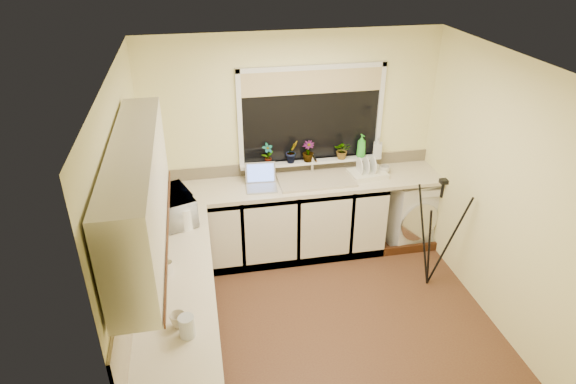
{
  "coord_description": "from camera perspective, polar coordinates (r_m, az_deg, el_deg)",
  "views": [
    {
      "loc": [
        -1.02,
        -3.48,
        3.36
      ],
      "look_at": [
        -0.24,
        0.55,
        1.15
      ],
      "focal_mm": 31.0,
      "sensor_mm": 36.0,
      "label": 1
    }
  ],
  "objects": [
    {
      "name": "base_cabinet_back",
      "position": [
        5.57,
        -2.17,
        -3.51
      ],
      "size": [
        2.55,
        0.6,
        0.86
      ],
      "primitive_type": "cube",
      "color": "silver",
      "rests_on": "floor"
    },
    {
      "name": "ceiling",
      "position": [
        3.74,
        5.35,
        14.09
      ],
      "size": [
        3.2,
        3.2,
        0.0
      ],
      "primitive_type": "plane",
      "rotation": [
        3.14,
        0.0,
        0.0
      ],
      "color": "white",
      "rests_on": "ground"
    },
    {
      "name": "washing_machine",
      "position": [
        6.07,
        13.71,
        -1.79
      ],
      "size": [
        0.65,
        0.64,
        0.81
      ],
      "primitive_type": "cube",
      "rotation": [
        0.0,
        0.0,
        0.16
      ],
      "color": "silver",
      "rests_on": "floor"
    },
    {
      "name": "plant_c",
      "position": [
        5.49,
        2.32,
        4.67
      ],
      "size": [
        0.17,
        0.17,
        0.23
      ],
      "primitive_type": "imported",
      "rotation": [
        0.0,
        0.0,
        -0.42
      ],
      "color": "#999999",
      "rests_on": "windowsill"
    },
    {
      "name": "plant_d",
      "position": [
        5.58,
        6.28,
        4.81
      ],
      "size": [
        0.23,
        0.22,
        0.21
      ],
      "primitive_type": "imported",
      "rotation": [
        0.0,
        0.0,
        -0.35
      ],
      "color": "#999999",
      "rests_on": "windowsill"
    },
    {
      "name": "base_cabinet_left",
      "position": [
        4.33,
        -12.14,
        -15.04
      ],
      "size": [
        0.54,
        2.4,
        0.86
      ],
      "primitive_type": "cube",
      "color": "silver",
      "rests_on": "floor"
    },
    {
      "name": "wall_left",
      "position": [
        4.13,
        -17.43,
        -4.34
      ],
      "size": [
        0.0,
        3.0,
        3.0
      ],
      "primitive_type": "plane",
      "rotation": [
        1.57,
        0.0,
        1.57
      ],
      "color": "#FDF4A8",
      "rests_on": "ground"
    },
    {
      "name": "steel_jar",
      "position": [
        4.12,
        -13.61,
        -8.42
      ],
      "size": [
        0.08,
        0.08,
        0.1
      ],
      "primitive_type": "cylinder",
      "color": "white",
      "rests_on": "worktop_left"
    },
    {
      "name": "cup_left",
      "position": [
        3.63,
        -12.53,
        -14.14
      ],
      "size": [
        0.15,
        0.15,
        0.1
      ],
      "primitive_type": "imported",
      "rotation": [
        0.0,
        0.0,
        -0.38
      ],
      "color": "beige",
      "rests_on": "worktop_left"
    },
    {
      "name": "soap_bottle_green",
      "position": [
        5.65,
        8.42,
        5.28
      ],
      "size": [
        0.12,
        0.12,
        0.27
      ],
      "primitive_type": "imported",
      "rotation": [
        0.0,
        0.0,
        0.23
      ],
      "color": "green",
      "rests_on": "windowsill"
    },
    {
      "name": "sink",
      "position": [
        5.42,
        3.22,
        1.4
      ],
      "size": [
        0.82,
        0.46,
        0.03
      ],
      "primitive_type": "cube",
      "color": "tan",
      "rests_on": "worktop_back"
    },
    {
      "name": "splashback_back",
      "position": [
        5.61,
        0.55,
        3.05
      ],
      "size": [
        3.2,
        0.02,
        0.14
      ],
      "primitive_type": "cube",
      "color": "beige",
      "rests_on": "wall_back"
    },
    {
      "name": "window_glass",
      "position": [
        5.43,
        2.68,
        8.75
      ],
      "size": [
        1.5,
        0.02,
        1.0
      ],
      "primitive_type": "cube",
      "color": "black",
      "rests_on": "wall_back"
    },
    {
      "name": "tripod",
      "position": [
        5.23,
        16.51,
        -4.67
      ],
      "size": [
        0.74,
        0.74,
        1.24
      ],
      "primitive_type": null,
      "rotation": [
        0.0,
        0.0,
        -0.22
      ],
      "color": "black",
      "rests_on": "floor"
    },
    {
      "name": "worktop_left",
      "position": [
        4.04,
        -12.79,
        -10.38
      ],
      "size": [
        0.6,
        2.4,
        0.04
      ],
      "primitive_type": "cube",
      "color": "beige",
      "rests_on": "base_cabinet_left"
    },
    {
      "name": "plant_b",
      "position": [
        5.45,
        0.46,
        4.66
      ],
      "size": [
        0.17,
        0.15,
        0.26
      ],
      "primitive_type": "imported",
      "rotation": [
        0.0,
        0.0,
        0.35
      ],
      "color": "#999999",
      "rests_on": "windowsill"
    },
    {
      "name": "glass_jug",
      "position": [
        3.53,
        -11.53,
        -14.88
      ],
      "size": [
        0.11,
        0.11,
        0.16
      ],
      "primitive_type": "cylinder",
      "color": "#B3B9BF",
      "rests_on": "worktop_left"
    },
    {
      "name": "wall_front",
      "position": [
        3.09,
        12.17,
        -16.25
      ],
      "size": [
        3.2,
        0.0,
        3.2
      ],
      "primitive_type": "plane",
      "rotation": [
        -1.57,
        0.0,
        0.0
      ],
      "color": "#FDF4A8",
      "rests_on": "ground"
    },
    {
      "name": "wall_right",
      "position": [
        4.86,
        23.15,
        -0.27
      ],
      "size": [
        0.0,
        3.0,
        3.0
      ],
      "primitive_type": "plane",
      "rotation": [
        1.57,
        0.0,
        -1.57
      ],
      "color": "#FDF4A8",
      "rests_on": "ground"
    },
    {
      "name": "splashback_left",
      "position": [
        3.93,
        -17.38,
        -7.88
      ],
      "size": [
        0.02,
        2.4,
        0.45
      ],
      "primitive_type": "cube",
      "color": "beige",
      "rests_on": "wall_left"
    },
    {
      "name": "kettle",
      "position": [
        4.64,
        -11.72,
        -2.94
      ],
      "size": [
        0.16,
        0.16,
        0.2
      ],
      "primitive_type": "cylinder",
      "color": "white",
      "rests_on": "worktop_left"
    },
    {
      "name": "plant_a",
      "position": [
        5.41,
        -2.33,
        4.38
      ],
      "size": [
        0.15,
        0.13,
        0.24
      ],
      "primitive_type": "imported",
      "rotation": [
        0.0,
        0.0,
        0.37
      ],
      "color": "#999999",
      "rests_on": "windowsill"
    },
    {
      "name": "wall_back",
      "position": [
        5.52,
        0.54,
        5.5
      ],
      "size": [
        3.2,
        0.0,
        3.2
      ],
      "primitive_type": "plane",
      "rotation": [
        1.57,
        0.0,
        0.0
      ],
      "color": "#FDF4A8",
      "rests_on": "ground"
    },
    {
      "name": "faucet",
      "position": [
        5.53,
        2.81,
        3.22
      ],
      "size": [
        0.03,
        0.03,
        0.24
      ],
      "primitive_type": "cylinder",
      "color": "silver",
      "rests_on": "worktop_back"
    },
    {
      "name": "windowsill",
      "position": [
        5.57,
        2.69,
        3.57
      ],
      "size": [
        1.6,
        0.14,
        0.03
      ],
      "primitive_type": "cube",
      "color": "white",
      "rests_on": "wall_back"
    },
    {
      "name": "cup_back",
      "position": [
        5.67,
        11.0,
        2.52
      ],
      "size": [
        0.14,
        0.14,
        0.09
      ],
      "primitive_type": "imported",
      "rotation": [
        0.0,
        0.0,
        -0.22
      ],
      "color": "beige",
      "rests_on": "worktop_back"
    },
    {
      "name": "floor",
      "position": [
        4.95,
        4.05,
        -14.6
      ],
      "size": [
        3.2,
        3.2,
        0.0
      ],
      "primitive_type": "plane",
      "color": "brown",
      "rests_on": "ground"
    },
    {
      "name": "window_blind",
      "position": [
        5.29,
        2.83,
        12.5
      ],
      "size": [
        1.5,
        0.02,
        0.25
      ],
      "primitive_type": "cube",
      "color": "tan",
      "rests_on": "wall_back"
    },
    {
      "name": "microwave",
      "position": [
        4.76,
        -13.11,
        -1.71
      ],
      "size": [
        0.5,
        0.59,
        0.28
      ],
      "primitive_type": "imported",
      "rotation": [
        0.0,
        0.0,
        1.92
      ],
      "color": "white",
      "rests_on": "worktop_left"
    },
    {
      "name": "laptop",
      "position": [
        5.29,
        -3.11,
        1.28
      ],
      "size": [
        0.34,
        0.32,
        0.24
      ],
      "rotation": [
        0.0,
        0.0,
        -0.07
      ],
      "color": "#96979E",
      "rests_on": "worktop_back"
    },
    {
      "name": "worktop_back",
      "position": [
        5.4,
        1.15,
        0.91
      ],
      "size": [
        3.2,
        0.6,
        0.04
      ],
      "primitive_type": "cube",
      "color": "beige",
      "rests_on": "base_cabinet_back"
    },
    {
      "name": "upper_cabinet",
      "position": [
        3.44,
        -16.73,
        -0.01
      ],
      "size": [
        0.28,
        1.9,
        0.7
      ],
      "primitive_type": "cube",
      "color": "silver",
      "rests_on": "wall_left"
    },
    {
      "name": "dish_rack",
      "position": [
        5.58,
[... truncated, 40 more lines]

